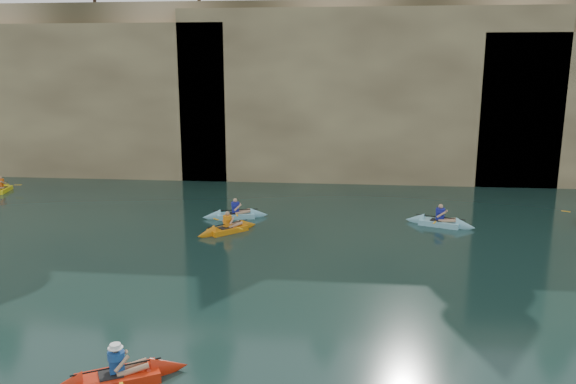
# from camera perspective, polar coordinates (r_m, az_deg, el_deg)

# --- Properties ---
(ground) EXTENTS (160.00, 160.00, 0.00)m
(ground) POSITION_cam_1_polar(r_m,az_deg,el_deg) (16.20, 2.44, -14.74)
(ground) COLOR black
(ground) RESTS_ON ground
(cliff) EXTENTS (70.00, 16.00, 12.00)m
(cliff) POSITION_cam_1_polar(r_m,az_deg,el_deg) (44.40, 4.97, 10.71)
(cliff) COLOR tan
(cliff) RESTS_ON ground
(cliff_slab_west) EXTENTS (26.00, 2.40, 10.56)m
(cliff_slab_west) POSITION_cam_1_polar(r_m,az_deg,el_deg) (42.49, -23.69, 8.66)
(cliff_slab_west) COLOR tan
(cliff_slab_west) RESTS_ON ground
(cliff_slab_center) EXTENTS (24.00, 2.40, 11.40)m
(cliff_slab_center) POSITION_cam_1_polar(r_m,az_deg,el_deg) (37.03, 7.88, 9.81)
(cliff_slab_center) COLOR tan
(cliff_slab_center) RESTS_ON ground
(sea_cave_west) EXTENTS (4.50, 1.00, 4.00)m
(sea_cave_west) POSITION_cam_1_polar(r_m,az_deg,el_deg) (41.27, -21.31, 4.18)
(sea_cave_west) COLOR black
(sea_cave_west) RESTS_ON ground
(sea_cave_center) EXTENTS (3.50, 1.00, 3.20)m
(sea_cave_center) POSITION_cam_1_polar(r_m,az_deg,el_deg) (37.10, -1.60, 3.55)
(sea_cave_center) COLOR black
(sea_cave_center) RESTS_ON ground
(sea_cave_east) EXTENTS (5.00, 1.00, 4.50)m
(sea_cave_east) POSITION_cam_1_polar(r_m,az_deg,el_deg) (37.82, 19.98, 3.97)
(sea_cave_east) COLOR black
(sea_cave_east) RESTS_ON ground
(main_kayaker) EXTENTS (3.36, 2.37, 1.27)m
(main_kayaker) POSITION_cam_1_polar(r_m,az_deg,el_deg) (14.74, -16.93, -17.54)
(main_kayaker) COLOR red
(main_kayaker) RESTS_ON ground
(kayaker_orange) EXTENTS (2.79, 2.81, 1.23)m
(kayaker_orange) POSITION_cam_1_polar(r_m,az_deg,el_deg) (25.97, -6.15, -3.76)
(kayaker_orange) COLOR orange
(kayaker_orange) RESTS_ON ground
(kayaker_ltblue_near) EXTENTS (3.38, 2.42, 1.32)m
(kayaker_ltblue_near) POSITION_cam_1_polar(r_m,az_deg,el_deg) (27.82, 15.16, -3.00)
(kayaker_ltblue_near) COLOR #82C7DA
(kayaker_ltblue_near) RESTS_ON ground
(kayaker_yellow) EXTENTS (2.38, 3.08, 1.23)m
(kayaker_yellow) POSITION_cam_1_polar(r_m,az_deg,el_deg) (38.28, -27.11, 0.24)
(kayaker_yellow) COLOR yellow
(kayaker_yellow) RESTS_ON ground
(kayaker_ltblue_mid) EXTENTS (3.38, 2.40, 1.26)m
(kayaker_ltblue_mid) POSITION_cam_1_polar(r_m,az_deg,el_deg) (28.34, -5.36, -2.34)
(kayaker_ltblue_mid) COLOR #81C5D8
(kayaker_ltblue_mid) RESTS_ON ground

